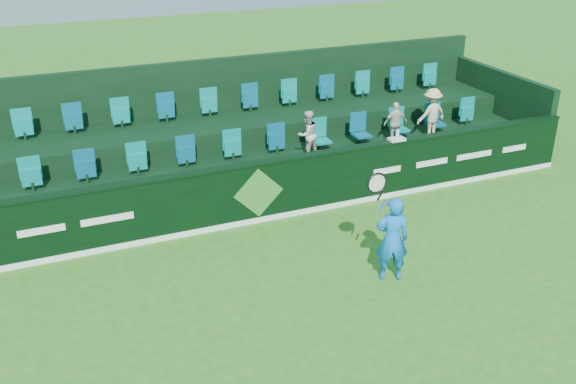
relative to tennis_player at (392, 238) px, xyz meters
name	(u,v)px	position (x,y,z in m)	size (l,w,h in m)	color
ground	(342,325)	(-1.42, -0.92, -0.83)	(60.00, 60.00, 0.00)	#296E1A
sponsor_hoarding	(257,192)	(-1.42, 3.08, -0.16)	(16.00, 0.25, 1.35)	black
stand_tier_front	(240,184)	(-1.42, 4.18, -0.43)	(16.00, 2.00, 0.80)	black
stand_tier_back	(215,146)	(-1.42, 6.08, -0.18)	(16.00, 1.80, 1.30)	black
stand_rear	(209,119)	(-1.42, 6.52, 0.38)	(16.00, 4.10, 2.60)	black
seat_row_front	(234,149)	(-1.42, 4.58, 0.27)	(13.50, 0.50, 0.60)	#057F79
seat_row_back	(210,106)	(-1.42, 6.38, 0.77)	(13.50, 0.50, 0.60)	#057F79
tennis_player	(392,238)	(0.00, 0.00, 0.00)	(1.05, 0.57, 2.28)	blue
spectator_left	(308,134)	(0.25, 4.20, 0.52)	(0.54, 0.42, 1.12)	beige
spectator_middle	(395,123)	(2.59, 4.20, 0.49)	(0.61, 0.26, 1.05)	beige
spectator_right	(432,113)	(3.62, 4.20, 0.60)	(0.82, 0.47, 1.27)	beige
towel	(397,139)	(1.94, 3.08, 0.54)	(0.36, 0.24, 0.05)	silver
drinks_bottle	(397,135)	(1.95, 3.08, 0.64)	(0.08, 0.08, 0.25)	silver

